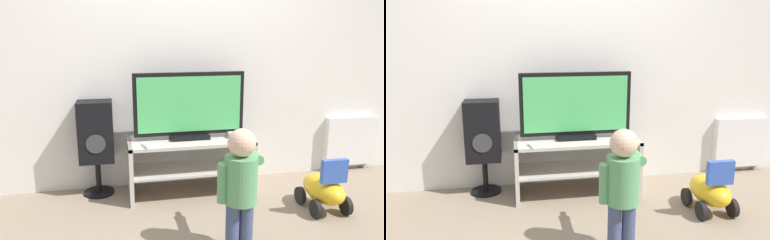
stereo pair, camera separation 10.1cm
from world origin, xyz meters
TOP-DOWN VIEW (x-y plane):
  - ground_plane at (0.00, 0.00)m, footprint 16.00×16.00m
  - wall_back at (0.00, 0.57)m, footprint 10.00×0.06m
  - tv_stand at (0.00, 0.24)m, footprint 1.16×0.49m
  - television at (0.00, 0.27)m, footprint 1.04×0.20m
  - game_console at (0.39, 0.24)m, footprint 0.05×0.19m
  - remote_primary at (-0.43, 0.06)m, footprint 0.07×0.13m
  - child at (0.14, -0.79)m, footprint 0.34×0.50m
  - speaker_tower at (-0.86, 0.40)m, footprint 0.32×0.29m
  - ride_on_toy at (1.06, -0.35)m, footprint 0.32×0.50m
  - radiator at (1.88, 0.50)m, footprint 0.60×0.08m

SIDE VIEW (x-z plane):
  - ground_plane at x=0.00m, z-range 0.00..0.00m
  - ride_on_toy at x=1.06m, z-range -0.06..0.44m
  - radiator at x=1.88m, z-range 0.03..0.63m
  - tv_stand at x=0.00m, z-range 0.09..0.62m
  - child at x=0.14m, z-range 0.08..0.97m
  - remote_primary at x=-0.43m, z-range 0.53..0.56m
  - game_console at x=0.39m, z-range 0.54..0.59m
  - speaker_tower at x=-0.86m, z-range 0.13..1.04m
  - television at x=0.00m, z-range 0.53..1.15m
  - wall_back at x=0.00m, z-range 0.00..2.60m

